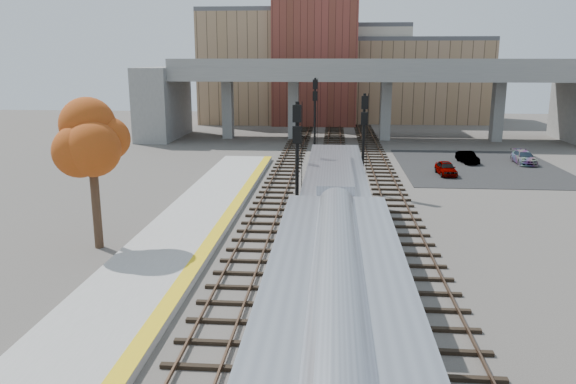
% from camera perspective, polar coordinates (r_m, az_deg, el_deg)
% --- Properties ---
extents(ground, '(160.00, 160.00, 0.00)m').
position_cam_1_polar(ground, '(24.78, 2.32, -9.17)').
color(ground, '#47423D').
rests_on(ground, ground).
extents(platform, '(4.50, 60.00, 0.35)m').
position_cam_1_polar(platform, '(26.00, -14.02, -8.05)').
color(platform, '#9E9E99').
rests_on(platform, ground).
extents(yellow_strip, '(0.70, 60.00, 0.01)m').
position_cam_1_polar(yellow_strip, '(25.40, -9.94, -7.92)').
color(yellow_strip, yellow).
rests_on(yellow_strip, platform).
extents(tracks, '(10.70, 95.00, 0.25)m').
position_cam_1_polar(tracks, '(36.60, 4.60, -1.57)').
color(tracks, black).
rests_on(tracks, ground).
extents(overpass, '(54.00, 12.00, 9.50)m').
position_cam_1_polar(overpass, '(68.09, 8.19, 10.15)').
color(overpass, slate).
rests_on(overpass, ground).
extents(buildings_far, '(43.00, 21.00, 20.60)m').
position_cam_1_polar(buildings_far, '(89.45, 5.01, 12.31)').
color(buildings_far, '#947356').
rests_on(buildings_far, ground).
extents(parking_lot, '(14.00, 18.00, 0.04)m').
position_cam_1_polar(parking_lot, '(53.39, 18.83, 2.44)').
color(parking_lot, black).
rests_on(parking_lot, ground).
extents(locomotive, '(3.02, 19.05, 4.10)m').
position_cam_1_polar(locomotive, '(28.40, 4.77, -1.39)').
color(locomotive, '#A8AAB2').
rests_on(locomotive, ground).
extents(signal_mast_near, '(0.60, 0.64, 7.26)m').
position_cam_1_polar(signal_mast_near, '(30.88, 0.92, 2.46)').
color(signal_mast_near, '#9E9E99').
rests_on(signal_mast_near, ground).
extents(signal_mast_mid, '(0.60, 0.64, 7.14)m').
position_cam_1_polar(signal_mast_mid, '(40.39, 7.65, 4.81)').
color(signal_mast_mid, '#9E9E99').
rests_on(signal_mast_mid, ground).
extents(signal_mast_far, '(0.60, 0.64, 7.58)m').
position_cam_1_polar(signal_mast_far, '(59.12, 2.75, 7.90)').
color(signal_mast_far, '#9E9E99').
rests_on(signal_mast_far, ground).
extents(tree, '(3.60, 3.60, 7.66)m').
position_cam_1_polar(tree, '(29.47, -19.41, 5.19)').
color(tree, '#382619').
rests_on(tree, ground).
extents(car_a, '(1.53, 3.42, 1.14)m').
position_cam_1_polar(car_a, '(48.59, 15.76, 2.34)').
color(car_a, '#99999E').
rests_on(car_a, parking_lot).
extents(car_b, '(1.67, 3.40, 1.07)m').
position_cam_1_polar(car_b, '(54.78, 17.77, 3.38)').
color(car_b, '#99999E').
rests_on(car_b, parking_lot).
extents(car_c, '(1.71, 4.04, 1.16)m').
position_cam_1_polar(car_c, '(56.23, 22.85, 3.25)').
color(car_c, '#99999E').
rests_on(car_c, parking_lot).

